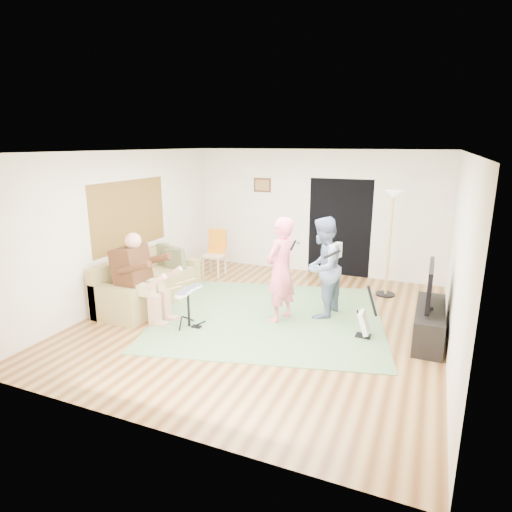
# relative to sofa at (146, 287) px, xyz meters

# --- Properties ---
(floor) EXTENTS (6.00, 6.00, 0.00)m
(floor) POSITION_rel_sofa_xyz_m (2.30, 0.05, -0.29)
(floor) COLOR brown
(floor) RESTS_ON ground
(walls) EXTENTS (5.50, 6.00, 2.70)m
(walls) POSITION_rel_sofa_xyz_m (2.30, 0.05, 1.06)
(walls) COLOR #EFE5CF
(walls) RESTS_ON floor
(ceiling) EXTENTS (6.00, 6.00, 0.00)m
(ceiling) POSITION_rel_sofa_xyz_m (2.30, 0.05, 2.41)
(ceiling) COLOR white
(ceiling) RESTS_ON walls
(window_blinds) EXTENTS (0.00, 2.05, 2.05)m
(window_blinds) POSITION_rel_sofa_xyz_m (-0.45, 0.25, 1.26)
(window_blinds) COLOR brown
(window_blinds) RESTS_ON walls
(doorway) EXTENTS (2.10, 0.00, 2.10)m
(doorway) POSITION_rel_sofa_xyz_m (2.85, 3.04, 0.76)
(doorway) COLOR black
(doorway) RESTS_ON walls
(picture_frame) EXTENTS (0.42, 0.03, 0.32)m
(picture_frame) POSITION_rel_sofa_xyz_m (1.05, 3.04, 1.61)
(picture_frame) COLOR #3F2314
(picture_frame) RESTS_ON walls
(area_rug) EXTENTS (4.36, 4.07, 0.02)m
(area_rug) POSITION_rel_sofa_xyz_m (2.31, 0.22, -0.28)
(area_rug) COLOR #5A814E
(area_rug) RESTS_ON floor
(sofa) EXTENTS (0.88, 2.14, 0.86)m
(sofa) POSITION_rel_sofa_xyz_m (0.00, 0.00, 0.00)
(sofa) COLOR #98854C
(sofa) RESTS_ON floor
(drummer) EXTENTS (0.94, 0.52, 1.44)m
(drummer) POSITION_rel_sofa_xyz_m (0.44, -0.65, 0.27)
(drummer) COLOR #472714
(drummer) RESTS_ON sofa
(drum_kit) EXTENTS (0.35, 0.63, 0.65)m
(drum_kit) POSITION_rel_sofa_xyz_m (1.30, -0.65, -0.00)
(drum_kit) COLOR black
(drum_kit) RESTS_ON floor
(singer) EXTENTS (0.58, 0.72, 1.72)m
(singer) POSITION_rel_sofa_xyz_m (2.53, 0.17, 0.57)
(singer) COLOR #FB6D85
(singer) RESTS_ON floor
(microphone) EXTENTS (0.06, 0.06, 0.24)m
(microphone) POSITION_rel_sofa_xyz_m (2.73, 0.17, 0.99)
(microphone) COLOR black
(microphone) RESTS_ON singer
(guitarist) EXTENTS (0.75, 0.90, 1.68)m
(guitarist) POSITION_rel_sofa_xyz_m (3.09, 0.62, 0.55)
(guitarist) COLOR slate
(guitarist) RESTS_ON floor
(guitar_held) EXTENTS (0.25, 0.61, 0.26)m
(guitar_held) POSITION_rel_sofa_xyz_m (3.29, 0.62, 0.85)
(guitar_held) COLOR silver
(guitar_held) RESTS_ON guitarist
(guitar_spare) EXTENTS (0.29, 0.26, 0.82)m
(guitar_spare) POSITION_rel_sofa_xyz_m (3.91, 0.05, -0.05)
(guitar_spare) COLOR black
(guitar_spare) RESTS_ON floor
(torchiere_lamp) EXTENTS (0.36, 0.36, 1.99)m
(torchiere_lamp) POSITION_rel_sofa_xyz_m (3.99, 2.07, 1.08)
(torchiere_lamp) COLOR black
(torchiere_lamp) RESTS_ON floor
(dining_chair) EXTENTS (0.44, 0.46, 1.00)m
(dining_chair) POSITION_rel_sofa_xyz_m (0.38, 1.95, 0.07)
(dining_chair) COLOR beige
(dining_chair) RESTS_ON floor
(tv_cabinet) EXTENTS (0.40, 1.40, 0.50)m
(tv_cabinet) POSITION_rel_sofa_xyz_m (4.80, 0.34, -0.04)
(tv_cabinet) COLOR black
(tv_cabinet) RESTS_ON floor
(television) EXTENTS (0.06, 1.00, 0.59)m
(television) POSITION_rel_sofa_xyz_m (4.75, 0.34, 0.56)
(television) COLOR black
(television) RESTS_ON tv_cabinet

